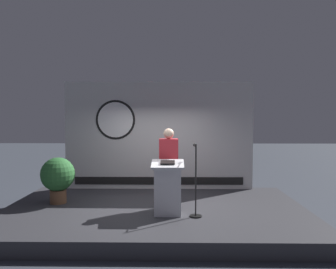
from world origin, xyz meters
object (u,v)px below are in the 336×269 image
(podium, at_px, (168,188))
(microphone_stand, at_px, (196,191))
(potted_plant, at_px, (58,176))
(speaker_person, at_px, (169,167))

(podium, height_order, microphone_stand, microphone_stand)
(podium, relative_size, potted_plant, 1.05)
(podium, bearing_deg, speaker_person, 88.37)
(podium, bearing_deg, potted_plant, 161.60)
(microphone_stand, bearing_deg, potted_plant, 163.09)
(microphone_stand, bearing_deg, speaker_person, 132.76)
(speaker_person, bearing_deg, podium, -91.63)
(podium, xyz_separation_m, speaker_person, (0.01, 0.48, 0.34))
(potted_plant, bearing_deg, podium, -18.40)
(speaker_person, distance_m, potted_plant, 2.52)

